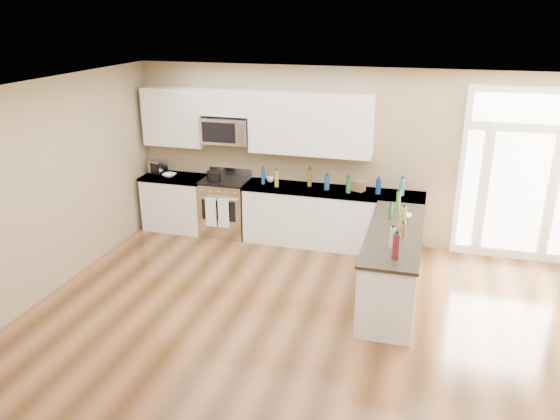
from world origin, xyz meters
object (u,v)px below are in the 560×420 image
kitchen_range (226,207)px  toaster_oven (158,167)px  peninsula_cabinet (392,266)px  stockpot (214,176)px

kitchen_range → toaster_oven: bearing=176.2°
peninsula_cabinet → stockpot: bearing=156.2°
peninsula_cabinet → stockpot: stockpot is taller
kitchen_range → toaster_oven: size_ratio=4.02×
kitchen_range → stockpot: 0.59m
stockpot → peninsula_cabinet: bearing=-23.8°
kitchen_range → stockpot: bearing=-143.5°
kitchen_range → toaster_oven: (-1.26, 0.08, 0.58)m
peninsula_cabinet → stockpot: size_ratio=9.77×
peninsula_cabinet → toaster_oven: size_ratio=8.63×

